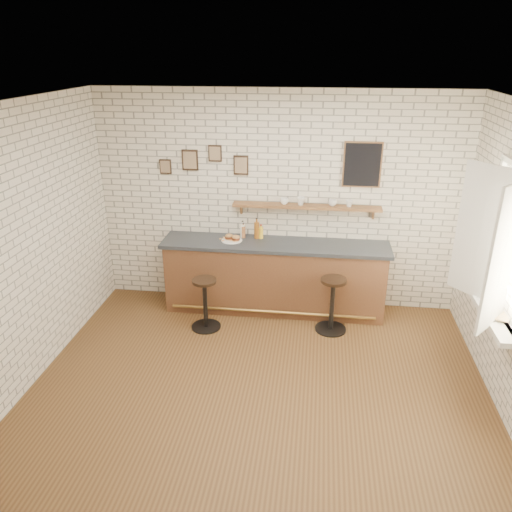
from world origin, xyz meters
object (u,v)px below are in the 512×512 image
Objects in this scene: bitters_bottle_amber at (257,230)px; bitters_bottle_white at (243,231)px; bitters_bottle_brown at (243,232)px; book_lower at (492,315)px; bar_counter at (274,276)px; sandwich_plate at (232,240)px; shelf_cup_c at (333,203)px; shelf_cup_a at (284,201)px; ciabatta_sandwich at (232,237)px; bar_stool_left at (205,302)px; condiment_bottle_yellow at (261,233)px; bar_stool_right at (332,303)px; shelf_cup_b at (301,201)px; shelf_cup_d at (349,203)px; book_upper at (493,314)px.

bitters_bottle_white is at bearing 180.00° from bitters_bottle_amber.
bitters_bottle_brown is 3.32m from book_lower.
sandwich_plate is (-0.60, 0.01, 0.51)m from bar_counter.
bitters_bottle_amber is 1.10m from shelf_cup_c.
shelf_cup_a is at bearing 63.44° from bar_counter.
bar_counter is at bearing -0.92° from ciabatta_sandwich.
bar_stool_left is at bearing -143.54° from bar_counter.
condiment_bottle_yellow reaches higher than ciabatta_sandwich.
bitters_bottle_amber is at bearing -0.00° from bitters_bottle_white.
bar_stool_right is 1.98m from book_lower.
bar_counter is 0.78m from bitters_bottle_white.
bitters_bottle_amber is at bearing 137.23° from book_lower.
bar_stool_left is (-0.64, -0.78, -0.72)m from condiment_bottle_yellow.
bar_counter is 1.07m from bar_stool_left.
ciabatta_sandwich is 0.81× the size of bitters_bottle_amber.
shelf_cup_a reaches higher than bitters_bottle_white.
condiment_bottle_yellow is at bearing 144.00° from bar_counter.
shelf_cup_b is (-0.48, 0.68, 1.15)m from bar_stool_right.
shelf_cup_c is at bearing 2.23° from bitters_bottle_brown.
shelf_cup_a reaches higher than book_lower.
shelf_cup_d is (0.96, 0.20, 1.04)m from bar_counter.
book_lower is (1.42, -1.75, -0.60)m from shelf_cup_d.
book_lower is (2.97, -1.56, -0.12)m from ciabatta_sandwich.
bitters_bottle_brown is at bearing 160.21° from shelf_cup_d.
bitters_bottle_amber is 1.47× the size of condiment_bottle_yellow.
bar_stool_left is at bearing 155.17° from shelf_cup_b.
condiment_bottle_yellow is 2.12× the size of shelf_cup_d.
ciabatta_sandwich is 0.19m from bitters_bottle_white.
shelf_cup_b reaches higher than sandwich_plate.
condiment_bottle_yellow is at bearing 50.72° from bar_stool_left.
sandwich_plate is at bearing 124.75° from shelf_cup_c.
ciabatta_sandwich is at bearing -129.75° from bitters_bottle_white.
sandwich_plate is 0.95× the size of bitters_bottle_amber.
bar_counter is at bearing 170.08° from shelf_cup_d.
shelf_cup_c is at bearing -21.46° from shelf_cup_a.
book_lower is at bearing -34.05° from bar_stool_right.
bar_stool_right is (1.01, -0.63, -0.70)m from condiment_bottle_yellow.
bitters_bottle_white is at bearing 180.00° from bitters_bottle_brown.
sandwich_plate is 2.50× the size of shelf_cup_b.
bitters_bottle_brown reaches higher than book_upper.
condiment_bottle_yellow reaches higher than bar_counter.
bar_counter is 0.64m from condiment_bottle_yellow.
ciabatta_sandwich is at bearing 0.00° from sandwich_plate.
sandwich_plate is 2.53× the size of shelf_cup_a.
bitters_bottle_amber is at bearing 24.48° from ciabatta_sandwich.
bitters_bottle_white is 1.58m from bar_stool_right.
bitters_bottle_white is at bearing 174.22° from book_upper.
bar_stool_left is at bearing -116.18° from bitters_bottle_white.
shelf_cup_c reaches higher than bar_stool_left.
bitters_bottle_amber is 3.17m from book_upper.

